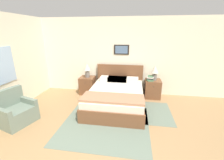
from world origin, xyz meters
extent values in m
cube|color=beige|center=(0.00, 3.24, 1.30)|extent=(7.93, 0.06, 2.60)
cube|color=black|center=(0.06, 3.20, 1.55)|extent=(0.51, 0.02, 0.32)
cube|color=slate|center=(0.06, 3.18, 1.55)|extent=(0.42, 0.00, 0.26)
cube|color=beige|center=(-2.80, 1.60, 1.30)|extent=(0.06, 5.61, 2.60)
cube|color=slate|center=(-0.10, 1.12, 0.00)|extent=(2.05, 1.90, 0.01)
cube|color=slate|center=(1.20, 1.87, 0.00)|extent=(0.76, 1.27, 0.01)
cube|color=brown|center=(0.03, 2.09, 0.14)|extent=(1.59, 2.11, 0.28)
cube|color=brown|center=(0.03, 1.07, 0.32)|extent=(1.59, 0.06, 0.08)
cube|color=beige|center=(0.03, 2.09, 0.40)|extent=(1.53, 2.02, 0.24)
cube|color=brown|center=(0.03, 3.12, 0.78)|extent=(1.59, 0.06, 0.52)
cube|color=#9E7051|center=(0.03, 1.43, 0.55)|extent=(1.56, 0.59, 0.06)
cube|color=beige|center=(-0.35, 2.89, 0.59)|extent=(0.52, 0.32, 0.14)
cube|color=beige|center=(0.41, 2.89, 0.59)|extent=(0.52, 0.32, 0.14)
cube|color=slate|center=(0.03, 2.89, 0.59)|extent=(0.52, 0.32, 0.14)
cube|color=slate|center=(-0.09, 2.89, 0.59)|extent=(0.52, 0.32, 0.14)
cube|color=slate|center=(-2.22, 0.86, 0.20)|extent=(0.83, 0.89, 0.39)
cube|color=slate|center=(-2.47, 0.94, 0.61)|extent=(0.33, 0.74, 0.44)
cube|color=slate|center=(-2.13, 1.16, 0.46)|extent=(0.65, 0.28, 0.14)
cube|color=slate|center=(-2.31, 0.56, 0.46)|extent=(0.65, 0.28, 0.14)
cube|color=brown|center=(-1.11, 2.92, 0.30)|extent=(0.50, 0.48, 0.61)
sphere|color=#332D28|center=(-1.11, 2.67, 0.47)|extent=(0.02, 0.02, 0.02)
cube|color=brown|center=(1.16, 2.92, 0.30)|extent=(0.50, 0.48, 0.61)
sphere|color=#332D28|center=(1.16, 2.67, 0.47)|extent=(0.02, 0.02, 0.02)
cylinder|color=slate|center=(-1.09, 2.92, 0.70)|extent=(0.16, 0.16, 0.19)
cylinder|color=slate|center=(-1.09, 2.92, 0.83)|extent=(0.02, 0.02, 0.06)
cone|color=beige|center=(-1.09, 2.92, 0.97)|extent=(0.25, 0.25, 0.23)
cylinder|color=slate|center=(1.18, 2.92, 0.70)|extent=(0.16, 0.16, 0.19)
cylinder|color=slate|center=(1.18, 2.92, 0.83)|extent=(0.02, 0.02, 0.06)
cone|color=beige|center=(1.18, 2.92, 0.97)|extent=(0.25, 0.25, 0.23)
cube|color=#4C7551|center=(1.05, 2.87, 0.62)|extent=(0.21, 0.29, 0.03)
cube|color=#4C7551|center=(1.05, 2.87, 0.65)|extent=(0.23, 0.25, 0.03)
cube|color=#232328|center=(1.05, 2.87, 0.68)|extent=(0.20, 0.23, 0.04)
cube|color=silver|center=(1.05, 2.87, 0.72)|extent=(0.23, 0.25, 0.03)
cube|color=#4C7551|center=(1.05, 2.87, 0.75)|extent=(0.16, 0.23, 0.03)
camera|label=1|loc=(0.53, -1.92, 2.12)|focal=24.00mm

